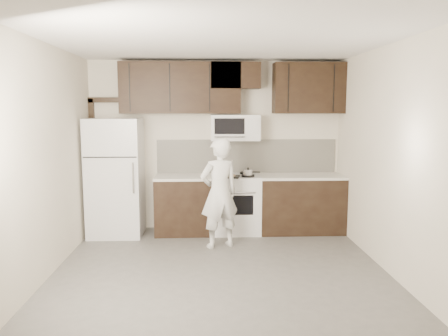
{
  "coord_description": "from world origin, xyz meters",
  "views": [
    {
      "loc": [
        -0.17,
        -4.79,
        1.95
      ],
      "look_at": [
        0.07,
        0.9,
        1.17
      ],
      "focal_mm": 35.0,
      "sensor_mm": 36.0,
      "label": 1
    }
  ],
  "objects": [
    {
      "name": "microwave",
      "position": [
        0.3,
        2.06,
        1.65
      ],
      "size": [
        0.76,
        0.42,
        0.4
      ],
      "color": "silver",
      "rests_on": "upper_cabinets"
    },
    {
      "name": "pizza",
      "position": [
        0.17,
        1.77,
        0.94
      ],
      "size": [
        0.28,
        0.28,
        0.02
      ],
      "primitive_type": "cylinder",
      "rotation": [
        0.0,
        0.0,
        -0.18
      ],
      "color": "#CAB487",
      "rests_on": "baking_tray"
    },
    {
      "name": "baking_tray",
      "position": [
        0.17,
        1.77,
        0.92
      ],
      "size": [
        0.4,
        0.33,
        0.02
      ],
      "primitive_type": "cube",
      "rotation": [
        0.0,
        0.0,
        -0.18
      ],
      "color": "black",
      "rests_on": "counter_run"
    },
    {
      "name": "back_wall",
      "position": [
        0.0,
        2.25,
        1.35
      ],
      "size": [
        4.0,
        0.0,
        4.0
      ],
      "primitive_type": "plane",
      "rotation": [
        1.57,
        0.0,
        0.0
      ],
      "color": "beige",
      "rests_on": "ground"
    },
    {
      "name": "refrigerator",
      "position": [
        -1.55,
        1.89,
        0.9
      ],
      "size": [
        0.8,
        0.76,
        1.8
      ],
      "color": "silver",
      "rests_on": "floor"
    },
    {
      "name": "person",
      "position": [
        0.02,
        1.2,
        0.78
      ],
      "size": [
        0.66,
        0.56,
        1.55
      ],
      "primitive_type": "imported",
      "rotation": [
        0.0,
        0.0,
        3.54
      ],
      "color": "white",
      "rests_on": "floor"
    },
    {
      "name": "counter_run",
      "position": [
        0.6,
        1.94,
        0.46
      ],
      "size": [
        2.95,
        0.64,
        0.91
      ],
      "color": "black",
      "rests_on": "floor"
    },
    {
      "name": "floor",
      "position": [
        0.0,
        0.0,
        0.0
      ],
      "size": [
        4.5,
        4.5,
        0.0
      ],
      "primitive_type": "plane",
      "color": "#53514E",
      "rests_on": "ground"
    },
    {
      "name": "backsplash",
      "position": [
        0.5,
        2.24,
        1.18
      ],
      "size": [
        2.9,
        0.02,
        0.54
      ],
      "primitive_type": "cube",
      "color": "beige",
      "rests_on": "counter_run"
    },
    {
      "name": "upper_cabinets",
      "position": [
        0.21,
        2.08,
        2.28
      ],
      "size": [
        3.48,
        0.35,
        0.78
      ],
      "color": "black",
      "rests_on": "back_wall"
    },
    {
      "name": "stove",
      "position": [
        0.3,
        1.94,
        0.46
      ],
      "size": [
        0.76,
        0.66,
        0.94
      ],
      "color": "silver",
      "rests_on": "floor"
    },
    {
      "name": "ceiling",
      "position": [
        0.0,
        0.0,
        2.7
      ],
      "size": [
        4.5,
        4.5,
        0.0
      ],
      "primitive_type": "plane",
      "rotation": [
        3.14,
        0.0,
        0.0
      ],
      "color": "white",
      "rests_on": "back_wall"
    },
    {
      "name": "door_trim",
      "position": [
        -1.92,
        2.21,
        1.25
      ],
      "size": [
        0.5,
        0.08,
        2.12
      ],
      "color": "black",
      "rests_on": "floor"
    },
    {
      "name": "saucepan",
      "position": [
        0.48,
        1.79,
        0.97
      ],
      "size": [
        0.26,
        0.15,
        0.15
      ],
      "color": "silver",
      "rests_on": "stove"
    }
  ]
}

